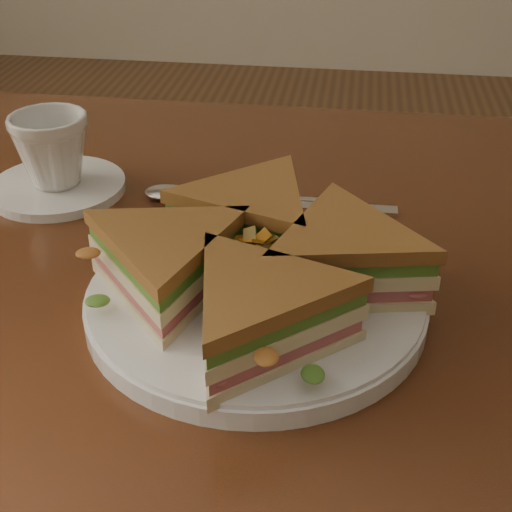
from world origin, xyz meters
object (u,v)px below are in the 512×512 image
at_px(sandwich_wedges, 256,261).
at_px(knife, 284,206).
at_px(table, 314,353).
at_px(coffee_cup, 52,150).
at_px(spoon, 189,195).
at_px(saucer, 58,187).
at_px(plate, 256,300).

relative_size(sandwich_wedges, knife, 1.47).
bearing_deg(table, coffee_cup, 159.00).
xyz_separation_m(knife, coffee_cup, (-0.24, 0.00, 0.05)).
bearing_deg(knife, spoon, 175.80).
relative_size(knife, saucer, 1.51).
bearing_deg(sandwich_wedges, knife, 88.85).
xyz_separation_m(plate, saucer, (-0.24, 0.18, -0.00)).
relative_size(table, knife, 5.58).
bearing_deg(knife, coffee_cup, 178.63).
distance_m(saucer, coffee_cup, 0.04).
xyz_separation_m(table, saucer, (-0.29, 0.11, 0.10)).
height_order(plate, coffee_cup, coffee_cup).
bearing_deg(saucer, table, -21.00).
height_order(spoon, knife, spoon).
relative_size(saucer, coffee_cup, 1.76).
bearing_deg(plate, table, 55.57).
xyz_separation_m(plate, knife, (0.00, 0.18, -0.01)).
relative_size(plate, saucer, 1.93).
distance_m(spoon, saucer, 0.14).
distance_m(sandwich_wedges, coffee_cup, 0.30).
xyz_separation_m(knife, saucer, (-0.24, 0.00, 0.00)).
distance_m(table, spoon, 0.21).
xyz_separation_m(table, plate, (-0.05, -0.07, 0.11)).
distance_m(plate, knife, 0.18).
bearing_deg(spoon, saucer, 178.72).
xyz_separation_m(plate, sandwich_wedges, (-0.00, 0.00, 0.04)).
relative_size(plate, coffee_cup, 3.40).
relative_size(spoon, knife, 0.86).
bearing_deg(plate, knife, 88.85).
bearing_deg(plate, coffee_cup, 143.23).
bearing_deg(coffee_cup, table, -6.42).
height_order(sandwich_wedges, saucer, sandwich_wedges).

